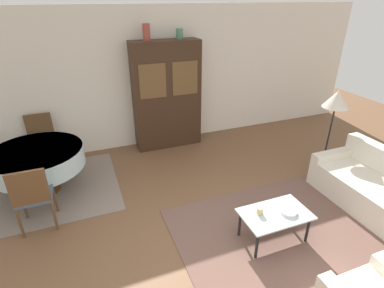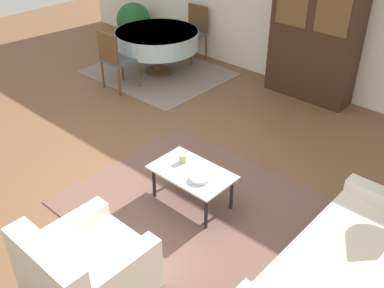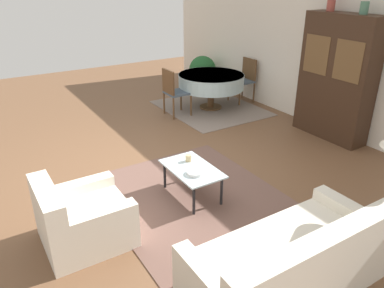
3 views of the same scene
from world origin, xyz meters
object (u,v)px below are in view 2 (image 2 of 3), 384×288
dining_chair_far (194,29)px  potted_plant (134,21)px  coffee_table (192,175)px  armchair (84,270)px  display_cabinet (316,30)px  bowl (200,178)px  couch (352,276)px  dining_chair_near (115,57)px  cup (183,158)px  dining_table (157,40)px

dining_chair_far → potted_plant: dining_chair_far is taller
dining_chair_far → coffee_table: bearing=131.8°
armchair → display_cabinet: (-0.57, 4.62, 0.77)m
bowl → display_cabinet: bearing=100.3°
couch → coffee_table: 1.81m
couch → armchair: (-1.66, -1.43, 0.00)m
armchair → coffee_table: bearing=95.8°
display_cabinet → dining_chair_near: display_cabinet is taller
couch → cup: couch is taller
coffee_table → dining_chair_far: (-2.79, 3.12, 0.18)m
display_cabinet → cup: 3.14m
cup → potted_plant: 4.89m
display_cabinet → dining_chair_near: (-2.37, -1.84, -0.50)m
cup → couch: bearing=-3.6°
armchair → display_cabinet: bearing=97.1°
dining_table → cup: size_ratio=15.38×
dining_table → display_cabinet: bearing=21.4°
armchair → couch: bearing=40.7°
display_cabinet → dining_chair_far: bearing=-179.7°
armchair → dining_chair_near: 4.06m
couch → armchair: size_ratio=2.15×
coffee_table → dining_chair_near: (-2.79, 1.30, 0.18)m
dining_table → potted_plant: (-1.38, 0.69, -0.13)m
coffee_table → bowl: bearing=-18.8°
cup → dining_chair_near: bearing=154.6°
cup → potted_plant: size_ratio=0.11×
coffee_table → display_cabinet: bearing=97.7°
dining_chair_far → bowl: (2.94, -3.18, -0.11)m
coffee_table → display_cabinet: 3.24m
armchair → dining_chair_near: size_ratio=0.94×
armchair → cup: 1.60m
dining_table → coffee_table: bearing=-38.4°
dining_chair_near → cup: size_ratio=10.52×
coffee_table → potted_plant: 5.08m
bowl → dining_chair_far: bearing=132.8°
coffee_table → cup: bearing=161.5°
display_cabinet → dining_table: 2.58m
dining_chair_near → dining_chair_far: size_ratio=1.00×
couch → dining_chair_near: dining_chair_near is taller
dining_chair_near → bowl: bearing=-24.6°
dining_table → bowl: bearing=-37.6°
armchair → dining_table: bearing=128.5°
coffee_table → dining_table: dining_table is taller
dining_table → dining_chair_far: 0.91m
display_cabinet → potted_plant: display_cabinet is taller
dining_table → potted_plant: potted_plant is taller
dining_table → dining_chair_far: (0.00, 0.91, -0.04)m
armchair → bowl: armchair is taller
dining_chair_near → cup: (2.60, -1.23, -0.09)m
armchair → dining_chair_far: bearing=122.5°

